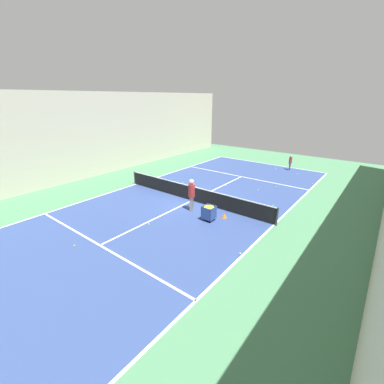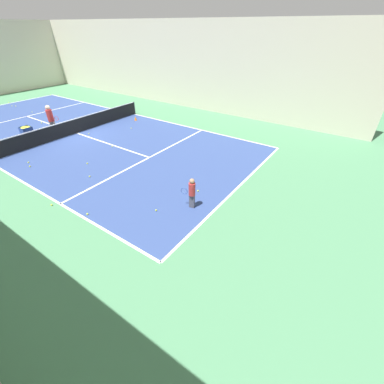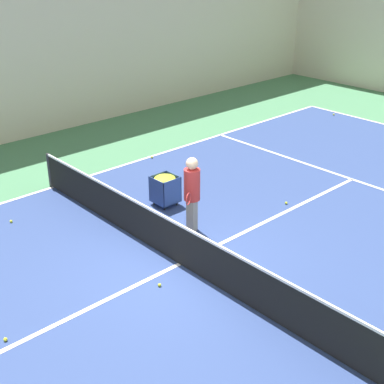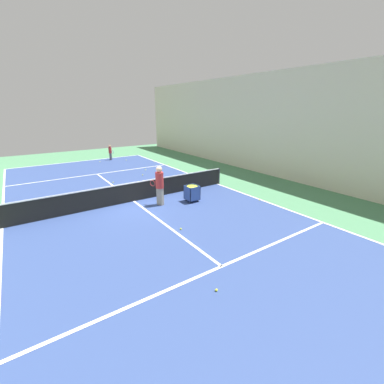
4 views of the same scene
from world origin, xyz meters
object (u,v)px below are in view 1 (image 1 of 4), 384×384
Objects in this scene: coach_at_net at (192,193)px; training_cone_1 at (158,181)px; player_near_baseline at (290,162)px; training_cone_0 at (224,215)px; ball_cart at (209,210)px; tennis_net at (192,193)px.

coach_at_net is 5.69m from training_cone_1.
player_near_baseline is at bearing -123.97° from training_cone_1.
training_cone_0 is 7.40m from training_cone_1.
ball_cart is at bearing -133.54° from coach_at_net.
player_near_baseline is 12.67m from ball_cart.
tennis_net is at bearing -24.69° from player_near_baseline.
coach_at_net is at bearing 126.95° from tennis_net.
ball_cart is 2.68× the size of training_cone_1.
training_cone_1 is (6.58, -2.85, -0.42)m from ball_cart.
player_near_baseline reaches higher than training_cone_1.
training_cone_1 is at bearing 37.83° from coach_at_net.
training_cone_1 is (5.08, -2.40, -0.91)m from coach_at_net.
player_near_baseline is 1.61× the size of ball_cart.
ball_cart is 7.18m from training_cone_1.
training_cone_0 is (-2.01, -0.28, -0.92)m from coach_at_net.
training_cone_0 is at bearing -109.01° from coach_at_net.
training_cone_0 is (-2.86, 0.86, -0.36)m from tennis_net.
coach_at_net reaches higher than player_near_baseline.
tennis_net reaches higher than ball_cart.
coach_at_net is (-0.86, 1.14, 0.56)m from tennis_net.
tennis_net is at bearing 10.05° from coach_at_net.
player_near_baseline is 12.32m from coach_at_net.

